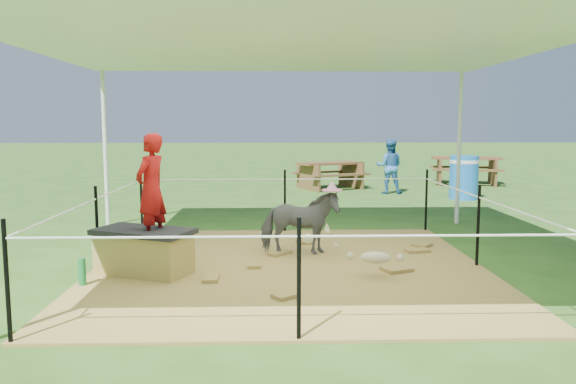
{
  "coord_description": "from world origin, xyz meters",
  "views": [
    {
      "loc": [
        -0.21,
        -6.51,
        1.72
      ],
      "look_at": [
        0.0,
        0.6,
        0.85
      ],
      "focal_mm": 35.0,
      "sensor_mm": 36.0,
      "label": 1
    }
  ],
  "objects_px": {
    "woman": "(151,180)",
    "trash_barrel": "(464,178)",
    "straw_bale": "(144,254)",
    "green_bottle": "(82,272)",
    "distant_person": "(389,166)",
    "picnic_table_near": "(330,175)",
    "picnic_table_far": "(466,171)",
    "pony": "(300,223)",
    "foal": "(376,255)"
  },
  "relations": [
    {
      "from": "woman",
      "to": "trash_barrel",
      "type": "bearing_deg",
      "value": 160.97
    },
    {
      "from": "straw_bale",
      "to": "green_bottle",
      "type": "height_order",
      "value": "straw_bale"
    },
    {
      "from": "distant_person",
      "to": "picnic_table_near",
      "type": "bearing_deg",
      "value": -25.83
    },
    {
      "from": "straw_bale",
      "to": "picnic_table_near",
      "type": "xyz_separation_m",
      "value": [
        3.0,
        8.53,
        0.1
      ]
    },
    {
      "from": "trash_barrel",
      "to": "picnic_table_far",
      "type": "xyz_separation_m",
      "value": [
        1.14,
        3.13,
        -0.1
      ]
    },
    {
      "from": "woman",
      "to": "picnic_table_near",
      "type": "distance_m",
      "value": 9.04
    },
    {
      "from": "pony",
      "to": "trash_barrel",
      "type": "relative_size",
      "value": 1.0
    },
    {
      "from": "green_bottle",
      "to": "trash_barrel",
      "type": "xyz_separation_m",
      "value": [
        6.39,
        6.83,
        0.32
      ]
    },
    {
      "from": "pony",
      "to": "woman",
      "type": "bearing_deg",
      "value": 116.08
    },
    {
      "from": "pony",
      "to": "picnic_table_near",
      "type": "bearing_deg",
      "value": -9.63
    },
    {
      "from": "straw_bale",
      "to": "picnic_table_near",
      "type": "relative_size",
      "value": 0.6
    },
    {
      "from": "pony",
      "to": "picnic_table_far",
      "type": "bearing_deg",
      "value": -31.64
    },
    {
      "from": "pony",
      "to": "distant_person",
      "type": "height_order",
      "value": "distant_person"
    },
    {
      "from": "straw_bale",
      "to": "picnic_table_far",
      "type": "bearing_deg",
      "value": 53.73
    },
    {
      "from": "trash_barrel",
      "to": "picnic_table_far",
      "type": "relative_size",
      "value": 0.53
    },
    {
      "from": "pony",
      "to": "green_bottle",
      "type": "bearing_deg",
      "value": 118.38
    },
    {
      "from": "green_bottle",
      "to": "picnic_table_near",
      "type": "distance_m",
      "value": 9.66
    },
    {
      "from": "trash_barrel",
      "to": "straw_bale",
      "type": "bearing_deg",
      "value": -132.48
    },
    {
      "from": "green_bottle",
      "to": "trash_barrel",
      "type": "bearing_deg",
      "value": 46.89
    },
    {
      "from": "pony",
      "to": "straw_bale",
      "type": "bearing_deg",
      "value": 114.79
    },
    {
      "from": "woman",
      "to": "picnic_table_far",
      "type": "distance_m",
      "value": 11.76
    },
    {
      "from": "green_bottle",
      "to": "foal",
      "type": "relative_size",
      "value": 0.32
    },
    {
      "from": "green_bottle",
      "to": "picnic_table_far",
      "type": "distance_m",
      "value": 12.49
    },
    {
      "from": "green_bottle",
      "to": "trash_barrel",
      "type": "height_order",
      "value": "trash_barrel"
    },
    {
      "from": "straw_bale",
      "to": "distant_person",
      "type": "bearing_deg",
      "value": 59.74
    },
    {
      "from": "picnic_table_near",
      "to": "green_bottle",
      "type": "bearing_deg",
      "value": -136.76
    },
    {
      "from": "picnic_table_near",
      "to": "distant_person",
      "type": "relative_size",
      "value": 1.27
    },
    {
      "from": "picnic_table_far",
      "to": "distant_person",
      "type": "distance_m",
      "value": 3.34
    },
    {
      "from": "pony",
      "to": "picnic_table_near",
      "type": "xyz_separation_m",
      "value": [
        1.2,
        7.67,
        -0.09
      ]
    },
    {
      "from": "picnic_table_far",
      "to": "straw_bale",
      "type": "bearing_deg",
      "value": -112.88
    },
    {
      "from": "trash_barrel",
      "to": "pony",
      "type": "bearing_deg",
      "value": -126.2
    },
    {
      "from": "straw_bale",
      "to": "green_bottle",
      "type": "xyz_separation_m",
      "value": [
        -0.55,
        -0.45,
        -0.09
      ]
    },
    {
      "from": "woman",
      "to": "trash_barrel",
      "type": "distance_m",
      "value": 8.61
    },
    {
      "from": "picnic_table_far",
      "to": "distant_person",
      "type": "relative_size",
      "value": 1.41
    },
    {
      "from": "foal",
      "to": "distant_person",
      "type": "distance_m",
      "value": 7.92
    },
    {
      "from": "picnic_table_near",
      "to": "distant_person",
      "type": "bearing_deg",
      "value": -63.31
    },
    {
      "from": "woman",
      "to": "distant_person",
      "type": "height_order",
      "value": "woman"
    },
    {
      "from": "green_bottle",
      "to": "distant_person",
      "type": "xyz_separation_m",
      "value": [
        4.91,
        7.92,
        0.5
      ]
    },
    {
      "from": "woman",
      "to": "foal",
      "type": "relative_size",
      "value": 1.36
    },
    {
      "from": "woman",
      "to": "green_bottle",
      "type": "bearing_deg",
      "value": -32.34
    },
    {
      "from": "green_bottle",
      "to": "foal",
      "type": "bearing_deg",
      "value": 3.83
    },
    {
      "from": "straw_bale",
      "to": "trash_barrel",
      "type": "relative_size",
      "value": 1.03
    },
    {
      "from": "pony",
      "to": "foal",
      "type": "xyz_separation_m",
      "value": [
        0.79,
        -1.1,
        -0.17
      ]
    },
    {
      "from": "foal",
      "to": "picnic_table_near",
      "type": "relative_size",
      "value": 0.53
    },
    {
      "from": "straw_bale",
      "to": "picnic_table_far",
      "type": "height_order",
      "value": "picnic_table_far"
    },
    {
      "from": "straw_bale",
      "to": "pony",
      "type": "bearing_deg",
      "value": 25.54
    },
    {
      "from": "woman",
      "to": "distant_person",
      "type": "bearing_deg",
      "value": 173.28
    },
    {
      "from": "pony",
      "to": "picnic_table_far",
      "type": "relative_size",
      "value": 0.53
    },
    {
      "from": "straw_bale",
      "to": "distant_person",
      "type": "xyz_separation_m",
      "value": [
        4.36,
        7.47,
        0.41
      ]
    },
    {
      "from": "green_bottle",
      "to": "pony",
      "type": "relative_size",
      "value": 0.29
    }
  ]
}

